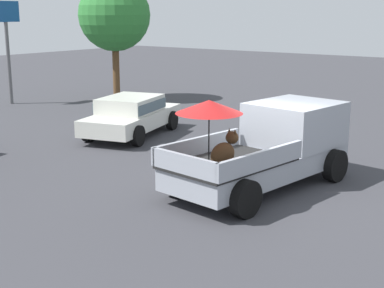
{
  "coord_description": "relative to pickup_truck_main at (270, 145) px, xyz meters",
  "views": [
    {
      "loc": [
        -11.16,
        -6.32,
        4.11
      ],
      "look_at": [
        -1.03,
        1.23,
        1.1
      ],
      "focal_mm": 52.43,
      "sensor_mm": 36.0,
      "label": 1
    }
  ],
  "objects": [
    {
      "name": "tree_by_lot",
      "position": [
        7.54,
        12.4,
        2.91
      ],
      "size": [
        3.32,
        3.32,
        5.58
      ],
      "color": "brown",
      "rests_on": "ground"
    },
    {
      "name": "pickup_truck_main",
      "position": [
        0.0,
        0.0,
        0.0
      ],
      "size": [
        5.25,
        2.79,
        2.32
      ],
      "rotation": [
        0.0,
        0.0,
        -0.13
      ],
      "color": "black",
      "rests_on": "ground"
    },
    {
      "name": "ground_plane",
      "position": [
        -0.37,
        0.05,
        -0.99
      ],
      "size": [
        80.0,
        80.0,
        0.0
      ],
      "primitive_type": "plane",
      "color": "#38383D"
    },
    {
      "name": "parked_sedan_near",
      "position": [
        2.09,
        6.42,
        -0.24
      ],
      "size": [
        4.61,
        2.85,
        1.33
      ],
      "rotation": [
        0.0,
        0.0,
        0.27
      ],
      "color": "black",
      "rests_on": "ground"
    },
    {
      "name": "motel_sign",
      "position": [
        3.77,
        15.36,
        2.23
      ],
      "size": [
        1.4,
        0.16,
        4.53
      ],
      "color": "#59595B",
      "rests_on": "ground"
    }
  ]
}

